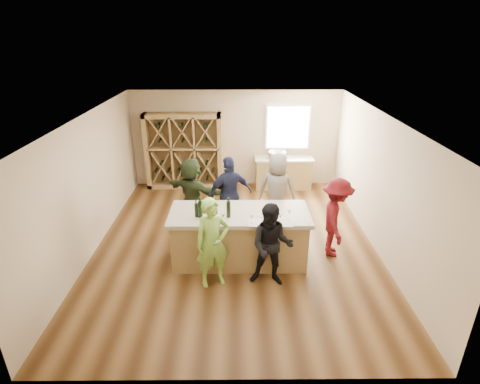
{
  "coord_description": "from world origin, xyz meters",
  "views": [
    {
      "loc": [
        0.05,
        -7.11,
        4.34
      ],
      "look_at": [
        0.1,
        0.2,
        1.15
      ],
      "focal_mm": 28.0,
      "sensor_mm": 36.0,
      "label": 1
    }
  ],
  "objects_px": {
    "tasting_counter_base": "(239,238)",
    "person_server": "(336,218)",
    "wine_bottle_a": "(196,210)",
    "person_near_left": "(213,243)",
    "sink": "(277,155)",
    "person_far_left": "(192,193)",
    "person_far_mid": "(230,194)",
    "wine_bottle_b": "(200,209)",
    "wine_bottle_e": "(228,209)",
    "person_near_right": "(272,246)",
    "person_far_right": "(277,191)",
    "wine_rack": "(184,151)",
    "wine_bottle_d": "(215,210)"
  },
  "relations": [
    {
      "from": "wine_rack",
      "to": "person_near_right",
      "type": "relative_size",
      "value": 1.38
    },
    {
      "from": "person_near_right",
      "to": "person_far_left",
      "type": "bearing_deg",
      "value": 135.19
    },
    {
      "from": "wine_bottle_b",
      "to": "person_far_mid",
      "type": "height_order",
      "value": "person_far_mid"
    },
    {
      "from": "person_server",
      "to": "person_far_right",
      "type": "height_order",
      "value": "person_far_right"
    },
    {
      "from": "sink",
      "to": "person_near_right",
      "type": "xyz_separation_m",
      "value": [
        -0.55,
        -4.6,
        -0.21
      ]
    },
    {
      "from": "wine_bottle_d",
      "to": "person_far_left",
      "type": "xyz_separation_m",
      "value": [
        -0.64,
        1.72,
        -0.39
      ]
    },
    {
      "from": "wine_bottle_e",
      "to": "person_near_right",
      "type": "distance_m",
      "value": 1.07
    },
    {
      "from": "wine_bottle_a",
      "to": "person_far_left",
      "type": "bearing_deg",
      "value": 99.57
    },
    {
      "from": "tasting_counter_base",
      "to": "person_far_left",
      "type": "distance_m",
      "value": 1.88
    },
    {
      "from": "tasting_counter_base",
      "to": "person_near_left",
      "type": "bearing_deg",
      "value": -122.11
    },
    {
      "from": "sink",
      "to": "wine_bottle_e",
      "type": "relative_size",
      "value": 1.66
    },
    {
      "from": "wine_bottle_a",
      "to": "person_near_left",
      "type": "bearing_deg",
      "value": -60.76
    },
    {
      "from": "wine_bottle_a",
      "to": "person_server",
      "type": "distance_m",
      "value": 2.82
    },
    {
      "from": "person_near_right",
      "to": "person_far_right",
      "type": "height_order",
      "value": "person_far_right"
    },
    {
      "from": "person_far_mid",
      "to": "person_far_right",
      "type": "height_order",
      "value": "person_far_right"
    },
    {
      "from": "wine_bottle_e",
      "to": "person_far_left",
      "type": "relative_size",
      "value": 0.19
    },
    {
      "from": "sink",
      "to": "person_far_mid",
      "type": "bearing_deg",
      "value": -117.81
    },
    {
      "from": "wine_bottle_b",
      "to": "person_far_left",
      "type": "height_order",
      "value": "person_far_left"
    },
    {
      "from": "wine_bottle_e",
      "to": "person_near_left",
      "type": "bearing_deg",
      "value": -115.61
    },
    {
      "from": "sink",
      "to": "person_far_left",
      "type": "relative_size",
      "value": 0.32
    },
    {
      "from": "sink",
      "to": "person_near_left",
      "type": "relative_size",
      "value": 0.32
    },
    {
      "from": "wine_bottle_b",
      "to": "wine_bottle_e",
      "type": "bearing_deg",
      "value": 0.98
    },
    {
      "from": "person_near_left",
      "to": "person_far_right",
      "type": "height_order",
      "value": "person_far_right"
    },
    {
      "from": "wine_bottle_a",
      "to": "sink",
      "type": "bearing_deg",
      "value": 64.27
    },
    {
      "from": "wine_bottle_e",
      "to": "sink",
      "type": "bearing_deg",
      "value": 71.75
    },
    {
      "from": "wine_bottle_a",
      "to": "person_near_left",
      "type": "height_order",
      "value": "person_near_left"
    },
    {
      "from": "wine_bottle_e",
      "to": "person_far_right",
      "type": "distance_m",
      "value": 1.98
    },
    {
      "from": "tasting_counter_base",
      "to": "sink",
      "type": "bearing_deg",
      "value": 73.7
    },
    {
      "from": "person_server",
      "to": "person_near_left",
      "type": "bearing_deg",
      "value": 120.08
    },
    {
      "from": "person_far_mid",
      "to": "wine_rack",
      "type": "bearing_deg",
      "value": -82.37
    },
    {
      "from": "wine_bottle_a",
      "to": "person_far_mid",
      "type": "relative_size",
      "value": 0.15
    },
    {
      "from": "wine_bottle_d",
      "to": "person_near_right",
      "type": "relative_size",
      "value": 0.2
    },
    {
      "from": "person_far_mid",
      "to": "person_far_right",
      "type": "xyz_separation_m",
      "value": [
        1.09,
        0.13,
        0.02
      ]
    },
    {
      "from": "person_far_mid",
      "to": "person_far_right",
      "type": "relative_size",
      "value": 0.98
    },
    {
      "from": "person_near_left",
      "to": "person_far_left",
      "type": "relative_size",
      "value": 1.01
    },
    {
      "from": "wine_bottle_b",
      "to": "person_far_right",
      "type": "relative_size",
      "value": 0.18
    },
    {
      "from": "wine_bottle_b",
      "to": "person_far_left",
      "type": "distance_m",
      "value": 1.77
    },
    {
      "from": "wine_bottle_a",
      "to": "wine_bottle_d",
      "type": "xyz_separation_m",
      "value": [
        0.36,
        -0.05,
        0.02
      ]
    },
    {
      "from": "wine_bottle_b",
      "to": "person_far_left",
      "type": "xyz_separation_m",
      "value": [
        -0.36,
        1.69,
        -0.4
      ]
    },
    {
      "from": "person_near_left",
      "to": "person_far_mid",
      "type": "xyz_separation_m",
      "value": [
        0.27,
        2.07,
        0.03
      ]
    },
    {
      "from": "wine_bottle_d",
      "to": "wine_bottle_e",
      "type": "relative_size",
      "value": 0.97
    },
    {
      "from": "person_far_mid",
      "to": "wine_bottle_b",
      "type": "bearing_deg",
      "value": 50.52
    },
    {
      "from": "wine_bottle_a",
      "to": "person_near_right",
      "type": "bearing_deg",
      "value": -23.26
    },
    {
      "from": "tasting_counter_base",
      "to": "person_far_right",
      "type": "height_order",
      "value": "person_far_right"
    },
    {
      "from": "wine_bottle_b",
      "to": "person_far_right",
      "type": "bearing_deg",
      "value": 45.36
    },
    {
      "from": "sink",
      "to": "person_near_right",
      "type": "relative_size",
      "value": 0.34
    },
    {
      "from": "person_far_left",
      "to": "wine_bottle_b",
      "type": "bearing_deg",
      "value": 132.96
    },
    {
      "from": "wine_bottle_a",
      "to": "wine_bottle_d",
      "type": "distance_m",
      "value": 0.37
    },
    {
      "from": "tasting_counter_base",
      "to": "person_server",
      "type": "relative_size",
      "value": 1.55
    },
    {
      "from": "person_near_right",
      "to": "wine_bottle_e",
      "type": "bearing_deg",
      "value": 152.2
    }
  ]
}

